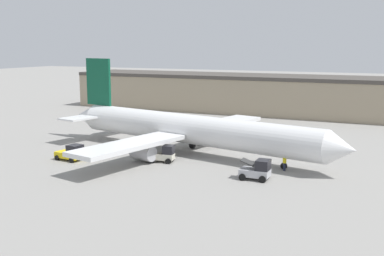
{
  "coord_description": "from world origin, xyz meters",
  "views": [
    {
      "loc": [
        25.59,
        -54.3,
        13.64
      ],
      "look_at": [
        0.0,
        0.0,
        3.32
      ],
      "focal_mm": 45.0,
      "sensor_mm": 36.0,
      "label": 1
    }
  ],
  "objects_px": {
    "ground_crew_worker": "(285,162)",
    "pushback_tug": "(164,154)",
    "belt_loader_truck": "(257,170)",
    "airplane": "(185,129)",
    "baggage_tug": "(71,153)"
  },
  "relations": [
    {
      "from": "ground_crew_worker",
      "to": "airplane",
      "type": "bearing_deg",
      "value": -40.96
    },
    {
      "from": "airplane",
      "to": "ground_crew_worker",
      "type": "height_order",
      "value": "airplane"
    },
    {
      "from": "airplane",
      "to": "pushback_tug",
      "type": "xyz_separation_m",
      "value": [
        0.02,
        -5.79,
        -2.17
      ]
    },
    {
      "from": "ground_crew_worker",
      "to": "belt_loader_truck",
      "type": "height_order",
      "value": "belt_loader_truck"
    },
    {
      "from": "airplane",
      "to": "baggage_tug",
      "type": "relative_size",
      "value": 11.85
    },
    {
      "from": "belt_loader_truck",
      "to": "pushback_tug",
      "type": "distance_m",
      "value": 12.49
    },
    {
      "from": "airplane",
      "to": "belt_loader_truck",
      "type": "bearing_deg",
      "value": -22.31
    },
    {
      "from": "airplane",
      "to": "ground_crew_worker",
      "type": "xyz_separation_m",
      "value": [
        13.89,
        -3.6,
        -2.12
      ]
    },
    {
      "from": "ground_crew_worker",
      "to": "pushback_tug",
      "type": "height_order",
      "value": "pushback_tug"
    },
    {
      "from": "belt_loader_truck",
      "to": "pushback_tug",
      "type": "xyz_separation_m",
      "value": [
        -12.23,
        2.51,
        -0.09
      ]
    },
    {
      "from": "belt_loader_truck",
      "to": "pushback_tug",
      "type": "height_order",
      "value": "belt_loader_truck"
    },
    {
      "from": "airplane",
      "to": "pushback_tug",
      "type": "height_order",
      "value": "airplane"
    },
    {
      "from": "baggage_tug",
      "to": "pushback_tug",
      "type": "relative_size",
      "value": 1.2
    },
    {
      "from": "baggage_tug",
      "to": "belt_loader_truck",
      "type": "bearing_deg",
      "value": 9.91
    },
    {
      "from": "baggage_tug",
      "to": "pushback_tug",
      "type": "bearing_deg",
      "value": 26.81
    }
  ]
}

